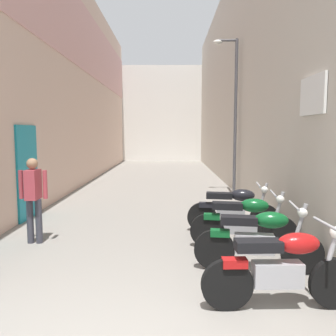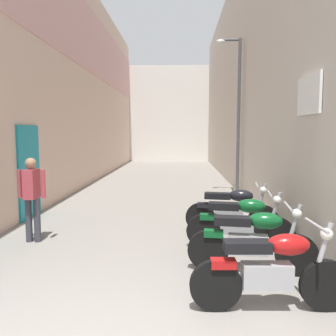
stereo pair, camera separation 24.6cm
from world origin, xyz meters
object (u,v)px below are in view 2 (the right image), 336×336
motorcycle_nearest (272,269)px  pedestrian_mid_alley (32,193)px  motorcycle_third (240,222)px  motorcycle_fourth (232,209)px  street_lamp (236,106)px  motorcycle_second (252,239)px

motorcycle_nearest → pedestrian_mid_alley: pedestrian_mid_alley is taller
motorcycle_third → motorcycle_nearest: bearing=-90.0°
motorcycle_third → motorcycle_fourth: same height
pedestrian_mid_alley → street_lamp: street_lamp is taller
street_lamp → motorcycle_fourth: bearing=-99.5°
motorcycle_third → motorcycle_fourth: size_ratio=1.00×
motorcycle_nearest → street_lamp: street_lamp is taller
motorcycle_third → pedestrian_mid_alley: bearing=175.2°
motorcycle_nearest → motorcycle_second: 1.07m
motorcycle_second → street_lamp: bearing=83.5°
motorcycle_nearest → motorcycle_third: (-0.00, 2.06, 0.00)m
street_lamp → pedestrian_mid_alley: bearing=-132.8°
motorcycle_second → pedestrian_mid_alley: 4.02m
motorcycle_third → street_lamp: bearing=82.2°
motorcycle_second → motorcycle_fourth: size_ratio=1.00×
motorcycle_nearest → motorcycle_fourth: (-0.00, 3.04, 0.00)m
motorcycle_nearest → motorcycle_fourth: 3.04m
motorcycle_fourth → street_lamp: bearing=80.5°
motorcycle_nearest → motorcycle_second: (-0.00, 1.07, 0.00)m
motorcycle_nearest → motorcycle_second: same height
motorcycle_second → street_lamp: (0.70, 6.15, 2.36)m
motorcycle_nearest → motorcycle_fourth: bearing=90.0°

